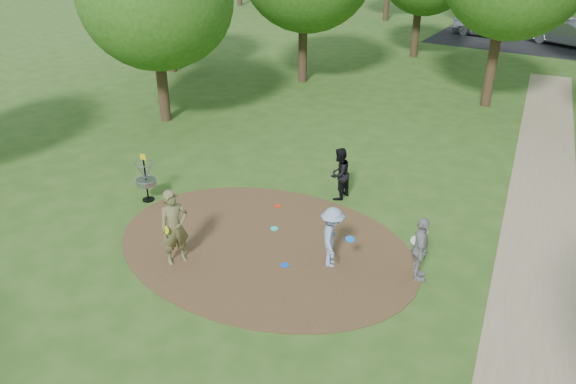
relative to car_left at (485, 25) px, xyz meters
The scene contains 14 objects.
ground 30.24m from the car_left, 86.28° to the right, with size 100.00×100.00×0.00m, color #2D5119.
dirt_clearing 30.24m from the car_left, 86.28° to the right, with size 8.40×8.40×0.02m, color #47301C.
footpath 29.42m from the car_left, 73.28° to the right, with size 2.00×40.00×0.01m, color #8C7A5B.
parking_lot 4.03m from the car_left, ahead, with size 14.00×8.00×0.01m, color black.
player_observer_with_disc 31.92m from the car_left, 89.16° to the right, with size 0.76×0.87×2.00m.
player_throwing_with_disc 30.25m from the car_left, 82.64° to the right, with size 1.14×1.19×1.61m.
player_walking_with_disc 26.77m from the car_left, 84.91° to the right, with size 0.70×0.86×1.65m.
player_waiting_with_disc 30.01m from the car_left, 78.61° to the right, with size 0.73×1.06×1.67m.
disc_ground_cyan 29.37m from the car_left, 86.64° to the right, with size 0.22×0.22×0.02m, color #1CE3E1.
disc_ground_blue 30.81m from the car_left, 84.58° to the right, with size 0.22×0.22×0.02m, color blue.
disc_ground_red 28.18m from the car_left, 87.79° to the right, with size 0.22×0.22×0.02m, color red.
car_left is the anchor object (origin of this frame).
car_right 5.37m from the car_left, ahead, with size 1.70×4.87×1.61m, color #929598.
disc_golf_basket 29.98m from the car_left, 94.86° to the right, with size 0.63×0.63×1.54m.
Camera 1 is at (7.15, -10.44, 8.14)m, focal length 35.00 mm.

